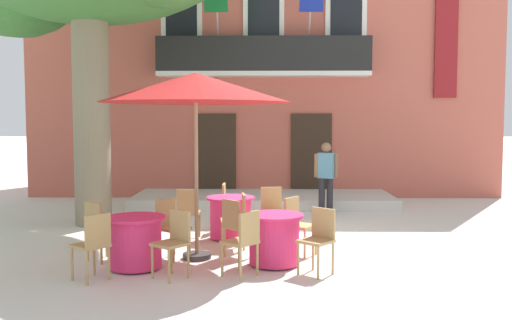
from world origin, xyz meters
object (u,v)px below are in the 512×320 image
at_px(cafe_chair_front_3, 99,227).
at_px(cafe_chair_near_tree_2, 244,239).
at_px(cafe_chair_near_tree_3, 319,236).
at_px(cafe_chair_middle_3, 272,209).
at_px(cafe_chair_near_tree_0, 297,222).
at_px(cafe_umbrella, 196,89).
at_px(cafe_chair_middle_2, 237,217).
at_px(cafe_chair_near_tree_1, 236,224).
at_px(cafe_chair_middle_0, 229,203).
at_px(cafe_table_near_tree, 274,239).
at_px(cafe_chair_middle_1, 188,210).
at_px(cafe_chair_front_1, 174,239).
at_px(cafe_chair_front_2, 170,224).
at_px(cafe_chair_front_0, 93,242).
at_px(pedestrian_near_entrance, 326,175).
at_px(cafe_table_front, 136,242).
at_px(cafe_table_middle, 231,217).

bearing_deg(cafe_chair_front_3, cafe_chair_near_tree_2, -19.91).
height_order(cafe_chair_near_tree_3, cafe_chair_middle_3, same).
relative_size(cafe_chair_near_tree_0, cafe_umbrella, 0.31).
distance_m(cafe_chair_near_tree_3, cafe_chair_middle_2, 1.95).
height_order(cafe_chair_near_tree_1, cafe_chair_middle_0, same).
bearing_deg(cafe_chair_middle_2, cafe_table_near_tree, -61.34).
relative_size(cafe_table_near_tree, cafe_chair_near_tree_2, 0.95).
relative_size(cafe_chair_near_tree_0, cafe_chair_middle_1, 1.00).
xyz_separation_m(cafe_chair_near_tree_3, cafe_chair_middle_3, (-0.62, 2.40, 0.00)).
bearing_deg(cafe_chair_near_tree_3, cafe_chair_front_1, -174.17).
distance_m(cafe_chair_middle_2, cafe_chair_middle_3, 1.05).
xyz_separation_m(cafe_chair_middle_2, cafe_chair_front_2, (-1.01, -0.67, 0.00)).
distance_m(cafe_chair_near_tree_1, cafe_chair_front_0, 2.26).
bearing_deg(pedestrian_near_entrance, cafe_chair_near_tree_2, -108.65).
relative_size(cafe_chair_near_tree_3, cafe_chair_middle_3, 1.00).
xyz_separation_m(cafe_chair_middle_0, cafe_chair_middle_3, (0.81, -0.61, 0.00)).
height_order(cafe_table_front, cafe_umbrella, cafe_umbrella).
bearing_deg(cafe_chair_near_tree_3, pedestrian_near_entrance, 82.58).
bearing_deg(cafe_chair_middle_3, pedestrian_near_entrance, 61.82).
height_order(cafe_chair_near_tree_0, cafe_chair_front_1, same).
bearing_deg(cafe_chair_near_tree_0, cafe_chair_middle_0, 121.88).
distance_m(cafe_table_near_tree, cafe_chair_middle_3, 1.97).
height_order(cafe_chair_middle_0, cafe_chair_front_3, same).
bearing_deg(cafe_chair_middle_0, cafe_chair_near_tree_3, -64.59).
bearing_deg(cafe_chair_middle_0, cafe_table_near_tree, -72.31).
distance_m(cafe_table_near_tree, pedestrian_near_entrance, 4.47).
xyz_separation_m(cafe_chair_middle_2, cafe_umbrella, (-0.59, -0.70, 2.08)).
bearing_deg(cafe_chair_near_tree_0, cafe_chair_front_1, -143.27).
bearing_deg(pedestrian_near_entrance, cafe_chair_near_tree_0, -103.27).
relative_size(cafe_chair_near_tree_1, cafe_chair_front_0, 1.00).
distance_m(cafe_chair_middle_0, pedestrian_near_entrance, 2.68).
height_order(cafe_chair_near_tree_2, cafe_chair_front_2, same).
distance_m(cafe_chair_near_tree_1, cafe_chair_front_2, 1.02).
xyz_separation_m(cafe_chair_near_tree_3, cafe_chair_front_0, (-3.02, -0.42, 0.00)).
bearing_deg(cafe_chair_front_3, cafe_table_front, -32.30).
distance_m(cafe_chair_near_tree_2, pedestrian_near_entrance, 5.18).
bearing_deg(cafe_chair_front_3, cafe_chair_front_0, -77.66).
bearing_deg(cafe_umbrella, cafe_table_front, -142.86).
distance_m(cafe_table_near_tree, cafe_chair_middle_2, 1.25).
bearing_deg(cafe_chair_near_tree_2, cafe_chair_front_1, -178.67).
bearing_deg(cafe_table_near_tree, cafe_table_middle, 112.44).
bearing_deg(cafe_table_middle, cafe_chair_near_tree_2, -82.40).
bearing_deg(cafe_chair_near_tree_1, cafe_chair_near_tree_2, -81.80).
relative_size(cafe_chair_middle_2, pedestrian_near_entrance, 0.56).
height_order(cafe_chair_middle_0, cafe_table_front, cafe_chair_middle_0).
bearing_deg(cafe_chair_near_tree_0, cafe_chair_near_tree_1, -169.36).
xyz_separation_m(cafe_table_near_tree, cafe_chair_near_tree_3, (0.61, -0.44, 0.14)).
distance_m(cafe_chair_middle_3, cafe_umbrella, 2.86).
xyz_separation_m(cafe_chair_middle_0, cafe_chair_front_0, (-1.59, -3.43, 0.00)).
height_order(cafe_chair_front_1, cafe_chair_front_3, same).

